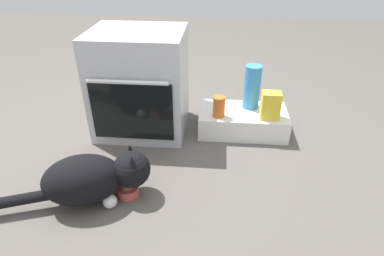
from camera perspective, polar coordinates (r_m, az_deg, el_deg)
name	(u,v)px	position (r m, az deg, el deg)	size (l,w,h in m)	color
ground	(145,164)	(1.99, -8.31, -6.35)	(8.00, 8.00, 0.00)	#56514C
oven	(140,83)	(2.20, -9.09, 7.84)	(0.60, 0.55, 0.69)	#B7BABF
pantry_cabinet	(242,121)	(2.28, 8.86, 1.25)	(0.60, 0.33, 0.16)	white
food_bowl	(128,190)	(1.78, -11.23, -10.63)	(0.12, 0.12, 0.07)	#C64C47
cat	(92,178)	(1.72, -17.09, -8.39)	(0.81, 0.38, 0.28)	black
water_bottle	(252,87)	(2.24, 10.50, 7.10)	(0.11, 0.11, 0.30)	#388CD1
snack_bag	(270,105)	(2.15, 13.63, 3.88)	(0.12, 0.09, 0.18)	yellow
sauce_jar	(219,107)	(2.12, 4.75, 3.76)	(0.08, 0.08, 0.14)	#D16023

